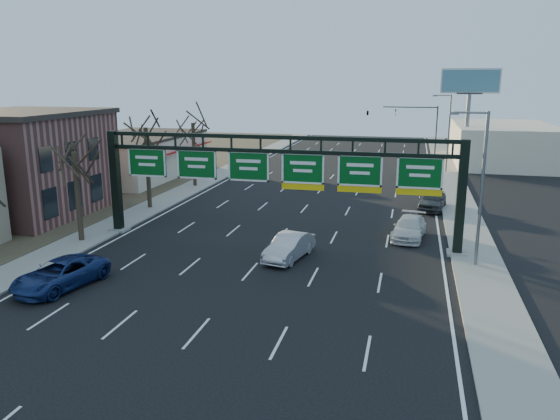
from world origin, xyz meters
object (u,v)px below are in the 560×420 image
(car_blue_suv, at_px, (60,274))
(car_white_wagon, at_px, (409,228))
(car_silver_sedan, at_px, (289,247))
(sign_gantry, at_px, (278,174))

(car_blue_suv, distance_m, car_white_wagon, 22.46)
(car_silver_sedan, relative_size, car_white_wagon, 0.93)
(sign_gantry, relative_size, car_silver_sedan, 5.33)
(sign_gantry, height_order, car_blue_suv, sign_gantry)
(car_silver_sedan, bearing_deg, sign_gantry, 126.83)
(car_blue_suv, xyz_separation_m, car_white_wagon, (17.70, 13.82, -0.03))
(car_silver_sedan, distance_m, car_white_wagon, 9.51)
(car_silver_sedan, bearing_deg, car_white_wagon, 53.98)
(sign_gantry, distance_m, car_blue_suv, 14.59)
(car_blue_suv, bearing_deg, sign_gantry, 61.51)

